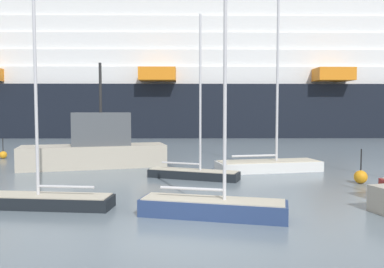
# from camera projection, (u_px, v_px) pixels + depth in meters

# --- Properties ---
(ground_plane) EXTENTS (600.00, 600.00, 0.00)m
(ground_plane) POSITION_uv_depth(u_px,v_px,m) (183.00, 237.00, 10.95)
(ground_plane) COLOR slate
(sailboat_0) EXTENTS (5.05, 2.19, 7.37)m
(sailboat_0) POSITION_uv_depth(u_px,v_px,m) (213.00, 205.00, 12.99)
(sailboat_0) COLOR navy
(sailboat_0) RESTS_ON ground_plane
(sailboat_1) EXTENTS (4.80, 1.56, 9.28)m
(sailboat_1) POSITION_uv_depth(u_px,v_px,m) (48.00, 196.00, 14.23)
(sailboat_1) COLOR black
(sailboat_1) RESTS_ON ground_plane
(sailboat_3) EXTENTS (6.34, 3.14, 10.48)m
(sailboat_3) POSITION_uv_depth(u_px,v_px,m) (269.00, 163.00, 22.78)
(sailboat_3) COLOR white
(sailboat_3) RESTS_ON ground_plane
(sailboat_6) EXTENTS (4.89, 2.58, 8.43)m
(sailboat_6) POSITION_uv_depth(u_px,v_px,m) (193.00, 171.00, 20.29)
(sailboat_6) COLOR black
(sailboat_6) RESTS_ON ground_plane
(fishing_boat_0) EXTENTS (9.19, 4.94, 6.51)m
(fishing_boat_0) POSITION_uv_depth(u_px,v_px,m) (96.00, 147.00, 24.42)
(fishing_boat_0) COLOR #BCB29E
(fishing_boat_0) RESTS_ON ground_plane
(channel_buoy_0) EXTENTS (0.54, 0.54, 1.51)m
(channel_buoy_0) POSITION_uv_depth(u_px,v_px,m) (3.00, 155.00, 28.75)
(channel_buoy_0) COLOR orange
(channel_buoy_0) RESTS_ON ground_plane
(channel_buoy_1) EXTENTS (0.64, 0.64, 1.69)m
(channel_buoy_1) POSITION_uv_depth(u_px,v_px,m) (361.00, 177.00, 18.95)
(channel_buoy_1) COLOR orange
(channel_buoy_1) RESTS_ON ground_plane
(cruise_ship) EXTENTS (125.90, 22.62, 24.46)m
(cruise_ship) POSITION_uv_depth(u_px,v_px,m) (235.00, 81.00, 57.71)
(cruise_ship) COLOR black
(cruise_ship) RESTS_ON ground_plane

